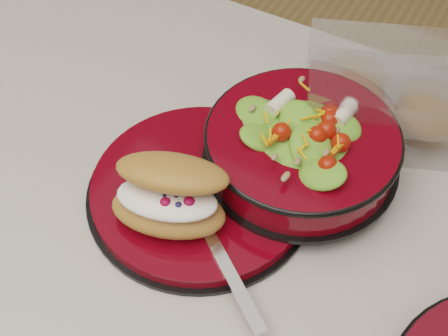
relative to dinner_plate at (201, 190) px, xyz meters
The scene contains 5 objects.
dinner_plate is the anchor object (origin of this frame).
salad_bowl 0.13m from the dinner_plate, 45.62° to the left, with size 0.23×0.23×0.10m.
croissant 0.07m from the dinner_plate, 95.56° to the right, with size 0.14×0.12×0.07m.
fork 0.09m from the dinner_plate, 47.58° to the right, with size 0.16×0.12×0.00m.
pastry_box 0.26m from the dinner_plate, 56.59° to the left, with size 0.25×0.22×0.09m.
Camera 1 is at (0.12, -0.35, 1.48)m, focal length 50.00 mm.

